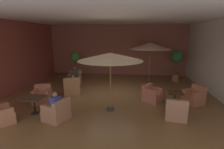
# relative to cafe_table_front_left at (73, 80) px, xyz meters

# --- Properties ---
(ground_plane) EXTENTS (10.57, 10.29, 0.02)m
(ground_plane) POSITION_rel_cafe_table_front_left_xyz_m (2.34, -1.10, -0.52)
(ground_plane) COLOR brown
(wall_back_brick) EXTENTS (10.57, 0.08, 3.81)m
(wall_back_brick) POSITION_rel_cafe_table_front_left_xyz_m (2.34, 4.00, 1.39)
(wall_back_brick) COLOR brown
(wall_back_brick) RESTS_ON ground_plane
(wall_left_accent) EXTENTS (0.08, 10.29, 3.81)m
(wall_left_accent) POSITION_rel_cafe_table_front_left_xyz_m (-2.90, -1.10, 1.39)
(wall_left_accent) COLOR brown
(wall_left_accent) RESTS_ON ground_plane
(wall_right_plain) EXTENTS (0.08, 10.29, 3.81)m
(wall_right_plain) POSITION_rel_cafe_table_front_left_xyz_m (7.59, -1.10, 1.39)
(wall_right_plain) COLOR silver
(wall_right_plain) RESTS_ON ground_plane
(ceiling_slab) EXTENTS (10.57, 10.29, 0.06)m
(ceiling_slab) POSITION_rel_cafe_table_front_left_xyz_m (2.34, -1.10, 3.32)
(ceiling_slab) COLOR silver
(ceiling_slab) RESTS_ON wall_back_brick
(cafe_table_front_left) EXTENTS (0.63, 0.63, 0.68)m
(cafe_table_front_left) POSITION_rel_cafe_table_front_left_xyz_m (0.00, 0.00, 0.00)
(cafe_table_front_left) COLOR black
(cafe_table_front_left) RESTS_ON ground_plane
(armchair_front_left_north) EXTENTS (0.98, 0.93, 0.93)m
(armchair_front_left_north) POSITION_rel_cafe_table_front_left_xyz_m (0.27, -0.98, -0.17)
(armchair_front_left_north) COLOR #A8754B
(armchair_front_left_north) RESTS_ON ground_plane
(armchair_front_left_east) EXTENTS (0.90, 0.86, 0.83)m
(armchair_front_left_east) POSITION_rel_cafe_table_front_left_xyz_m (-0.18, 0.99, -0.20)
(armchair_front_left_east) COLOR #B16C46
(armchair_front_left_east) RESTS_ON ground_plane
(cafe_table_front_right) EXTENTS (0.63, 0.63, 0.68)m
(cafe_table_front_right) POSITION_rel_cafe_table_front_left_xyz_m (5.20, -2.25, -0.01)
(cafe_table_front_right) COLOR black
(cafe_table_front_right) RESTS_ON ground_plane
(armchair_front_right_north) EXTENTS (0.87, 0.87, 0.82)m
(armchair_front_right_north) POSITION_rel_cafe_table_front_left_xyz_m (4.99, -3.32, -0.21)
(armchair_front_right_north) COLOR #A37154
(armchair_front_right_north) RESTS_ON ground_plane
(armchair_front_right_east) EXTENTS (0.99, 0.98, 0.84)m
(armchair_front_right_east) POSITION_rel_cafe_table_front_left_xyz_m (6.17, -1.76, -0.19)
(armchair_front_right_east) COLOR #A86648
(armchair_front_right_east) RESTS_ON ground_plane
(armchair_front_right_south) EXTENTS (1.02, 1.02, 0.79)m
(armchair_front_right_south) POSITION_rel_cafe_table_front_left_xyz_m (4.31, -1.62, -0.21)
(armchair_front_right_south) COLOR #B66751
(armchair_front_right_south) RESTS_ON ground_plane
(cafe_table_mid_center) EXTENTS (0.82, 0.82, 0.68)m
(cafe_table_mid_center) POSITION_rel_cafe_table_front_left_xyz_m (-0.45, -3.43, 0.04)
(cafe_table_mid_center) COLOR black
(cafe_table_mid_center) RESTS_ON ground_plane
(armchair_mid_center_north) EXTENTS (0.87, 0.90, 0.83)m
(armchair_mid_center_north) POSITION_rel_cafe_table_front_left_xyz_m (-0.71, -2.30, -0.20)
(armchair_mid_center_north) COLOR #AD6B4E
(armchair_mid_center_north) RESTS_ON ground_plane
(armchair_mid_center_east) EXTENTS (1.04, 1.03, 0.89)m
(armchair_mid_center_east) POSITION_rel_cafe_table_front_left_xyz_m (-1.21, -4.32, -0.20)
(armchair_mid_center_east) COLOR #B67150
(armchair_mid_center_east) RESTS_ON ground_plane
(armchair_mid_center_south) EXTENTS (0.99, 1.01, 0.81)m
(armchair_mid_center_south) POSITION_rel_cafe_table_front_left_xyz_m (0.65, -3.85, -0.21)
(armchair_mid_center_south) COLOR #A47254
(armchair_mid_center_south) RESTS_ON ground_plane
(patio_umbrella_tall_red) EXTENTS (2.56, 2.56, 2.38)m
(patio_umbrella_tall_red) POSITION_rel_cafe_table_front_left_xyz_m (2.49, -2.80, 1.70)
(patio_umbrella_tall_red) COLOR #2D2D2D
(patio_umbrella_tall_red) RESTS_ON ground_plane
(patio_umbrella_center_beige) EXTENTS (2.58, 2.58, 2.60)m
(patio_umbrella_center_beige) POSITION_rel_cafe_table_front_left_xyz_m (4.52, 1.65, 1.87)
(patio_umbrella_center_beige) COLOR #2D2D2D
(patio_umbrella_center_beige) RESTS_ON ground_plane
(potted_tree_left_corner) EXTENTS (0.84, 0.84, 2.08)m
(potted_tree_left_corner) POSITION_rel_cafe_table_front_left_xyz_m (6.40, 2.43, 0.98)
(potted_tree_left_corner) COLOR #AE634D
(potted_tree_left_corner) RESTS_ON ground_plane
(potted_tree_mid_left) EXTENTS (0.69, 0.69, 1.88)m
(potted_tree_mid_left) POSITION_rel_cafe_table_front_left_xyz_m (-0.59, 2.46, 0.81)
(potted_tree_mid_left) COLOR #3C322F
(potted_tree_mid_left) RESTS_ON ground_plane
(patron_blue_shirt) EXTENTS (0.34, 0.39, 0.66)m
(patron_blue_shirt) POSITION_rel_cafe_table_front_left_xyz_m (0.61, -3.83, 0.19)
(patron_blue_shirt) COLOR #33469B
(patron_blue_shirt) RESTS_ON ground_plane
(patron_by_window) EXTENTS (0.39, 0.30, 0.67)m
(patron_by_window) POSITION_rel_cafe_table_front_left_xyz_m (-0.17, 0.96, 0.21)
(patron_by_window) COLOR #323435
(patron_by_window) RESTS_ON ground_plane
(iced_drink_cup) EXTENTS (0.08, 0.08, 0.11)m
(iced_drink_cup) POSITION_rel_cafe_table_front_left_xyz_m (0.05, -0.07, 0.23)
(iced_drink_cup) COLOR white
(iced_drink_cup) RESTS_ON cafe_table_front_left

